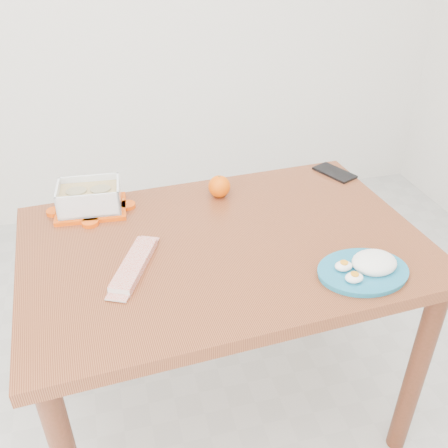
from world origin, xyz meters
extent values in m
cube|color=brown|center=(0.08, 0.21, 0.73)|extent=(1.20, 0.84, 0.04)
cylinder|color=#5D2717|center=(0.62, -0.09, 0.35)|extent=(0.06, 0.06, 0.71)
cylinder|color=#5D2717|center=(-0.46, 0.50, 0.35)|extent=(0.06, 0.06, 0.71)
cylinder|color=#5D2717|center=(0.58, 0.56, 0.35)|extent=(0.06, 0.06, 0.71)
cube|color=#E74A06|center=(-0.29, 0.49, 0.76)|extent=(0.23, 0.18, 0.01)
cube|color=silver|center=(-0.29, 0.49, 0.80)|extent=(0.20, 0.15, 0.08)
cube|color=tan|center=(-0.29, 0.49, 0.80)|extent=(0.19, 0.14, 0.05)
cylinder|color=tan|center=(-0.33, 0.49, 0.81)|extent=(0.07, 0.07, 0.02)
cylinder|color=tan|center=(-0.25, 0.48, 0.81)|extent=(0.07, 0.07, 0.02)
sphere|color=#F74404|center=(0.13, 0.47, 0.79)|extent=(0.07, 0.07, 0.07)
cylinder|color=#1A6E91|center=(0.40, -0.04, 0.76)|extent=(0.24, 0.24, 0.01)
ellipsoid|color=white|center=(0.43, -0.03, 0.79)|extent=(0.12, 0.10, 0.05)
ellipsoid|color=white|center=(0.34, -0.02, 0.78)|extent=(0.05, 0.04, 0.02)
ellipsoid|color=white|center=(0.35, -0.07, 0.78)|extent=(0.05, 0.04, 0.02)
cube|color=red|center=(-0.19, 0.15, 0.76)|extent=(0.15, 0.24, 0.02)
cube|color=black|center=(0.58, 0.53, 0.75)|extent=(0.13, 0.17, 0.01)
camera|label=1|loc=(-0.23, -0.95, 1.58)|focal=40.00mm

